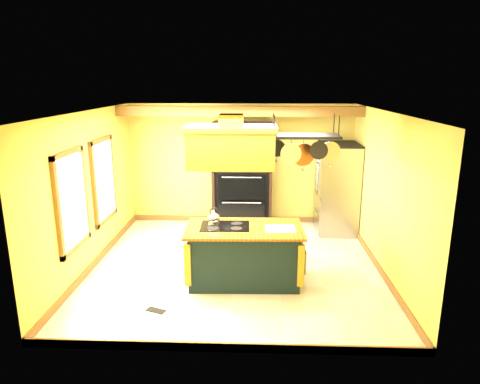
# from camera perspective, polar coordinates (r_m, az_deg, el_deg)

# --- Properties ---
(floor) EXTENTS (5.00, 5.00, 0.00)m
(floor) POSITION_cam_1_polar(r_m,az_deg,el_deg) (7.70, -0.62, -9.80)
(floor) COLOR beige
(floor) RESTS_ON ground
(ceiling) EXTENTS (5.00, 5.00, 0.00)m
(ceiling) POSITION_cam_1_polar(r_m,az_deg,el_deg) (7.02, -0.68, 10.68)
(ceiling) COLOR white
(ceiling) RESTS_ON wall_back
(wall_back) EXTENTS (5.00, 0.02, 2.70)m
(wall_back) POSITION_cam_1_polar(r_m,az_deg,el_deg) (9.68, 0.10, 3.71)
(wall_back) COLOR gold
(wall_back) RESTS_ON floor
(wall_front) EXTENTS (5.00, 0.02, 2.70)m
(wall_front) POSITION_cam_1_polar(r_m,az_deg,el_deg) (4.87, -2.14, -7.49)
(wall_front) COLOR gold
(wall_front) RESTS_ON floor
(wall_left) EXTENTS (0.02, 5.00, 2.70)m
(wall_left) POSITION_cam_1_polar(r_m,az_deg,el_deg) (7.78, -19.37, 0.15)
(wall_left) COLOR gold
(wall_left) RESTS_ON floor
(wall_right) EXTENTS (0.02, 5.00, 2.70)m
(wall_right) POSITION_cam_1_polar(r_m,az_deg,el_deg) (7.55, 18.68, -0.22)
(wall_right) COLOR gold
(wall_right) RESTS_ON floor
(ceiling_beam) EXTENTS (5.00, 0.15, 0.20)m
(ceiling_beam) POSITION_cam_1_polar(r_m,az_deg,el_deg) (8.73, -0.10, 10.73)
(ceiling_beam) COLOR brown
(ceiling_beam) RESTS_ON ceiling
(window_near) EXTENTS (0.06, 1.06, 1.56)m
(window_near) POSITION_cam_1_polar(r_m,az_deg,el_deg) (7.04, -21.47, -1.08)
(window_near) COLOR brown
(window_near) RESTS_ON wall_left
(window_far) EXTENTS (0.06, 1.06, 1.56)m
(window_far) POSITION_cam_1_polar(r_m,az_deg,el_deg) (8.30, -17.69, 1.52)
(window_far) COLOR brown
(window_far) RESTS_ON wall_left
(kitchen_island) EXTENTS (1.89, 1.08, 1.11)m
(kitchen_island) POSITION_cam_1_polar(r_m,az_deg,el_deg) (6.98, 0.55, -8.25)
(kitchen_island) COLOR #13262B
(kitchen_island) RESTS_ON floor
(range_hood) EXTENTS (1.38, 0.78, 0.80)m
(range_hood) POSITION_cam_1_polar(r_m,az_deg,el_deg) (6.51, -1.16, 6.28)
(range_hood) COLOR gold
(range_hood) RESTS_ON ceiling
(pot_rack) EXTENTS (1.11, 0.52, 0.79)m
(pot_rack) POSITION_cam_1_polar(r_m,az_deg,el_deg) (6.54, 8.61, 6.49)
(pot_rack) COLOR black
(pot_rack) RESTS_ON ceiling
(refrigerator) EXTENTS (0.82, 0.96, 1.88)m
(refrigerator) POSITION_cam_1_polar(r_m,az_deg,el_deg) (9.34, 12.77, 0.23)
(refrigerator) COLOR #95999D
(refrigerator) RESTS_ON floor
(hutch) EXTENTS (1.31, 0.59, 2.31)m
(hutch) POSITION_cam_1_polar(r_m,az_deg,el_deg) (9.53, 0.29, 0.72)
(hutch) COLOR black
(hutch) RESTS_ON floor
(floor_register) EXTENTS (0.30, 0.21, 0.01)m
(floor_register) POSITION_cam_1_polar(r_m,az_deg,el_deg) (6.44, -11.15, -15.23)
(floor_register) COLOR black
(floor_register) RESTS_ON floor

